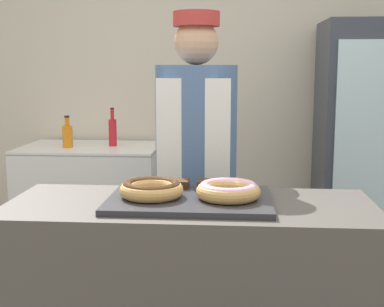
{
  "coord_description": "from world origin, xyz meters",
  "views": [
    {
      "loc": [
        0.17,
        -2.02,
        1.42
      ],
      "look_at": [
        0.0,
        0.1,
        1.07
      ],
      "focal_mm": 50.0,
      "sensor_mm": 36.0,
      "label": 1
    }
  ],
  "objects_px": {
    "donut_light_glaze": "(228,190)",
    "bottle_red": "(113,131)",
    "serving_tray": "(190,200)",
    "brownie_back_right": "(208,184)",
    "donut_chocolate_glaze": "(152,188)",
    "bottle_orange": "(67,135)",
    "brownie_back_left": "(178,184)",
    "baker_person": "(196,173)",
    "chest_freezer": "(92,203)",
    "beverage_fridge": "(360,148)"
  },
  "relations": [
    {
      "from": "serving_tray",
      "to": "baker_person",
      "type": "distance_m",
      "value": 0.66
    },
    {
      "from": "brownie_back_left",
      "to": "chest_freezer",
      "type": "xyz_separation_m",
      "value": [
        -0.81,
        1.57,
        -0.5
      ]
    },
    {
      "from": "donut_light_glaze",
      "to": "bottle_red",
      "type": "xyz_separation_m",
      "value": [
        -0.86,
        1.78,
        0.01
      ]
    },
    {
      "from": "brownie_back_left",
      "to": "beverage_fridge",
      "type": "bearing_deg",
      "value": 54.71
    },
    {
      "from": "donut_light_glaze",
      "to": "bottle_orange",
      "type": "height_order",
      "value": "bottle_orange"
    },
    {
      "from": "serving_tray",
      "to": "bottle_orange",
      "type": "distance_m",
      "value": 1.95
    },
    {
      "from": "brownie_back_left",
      "to": "brownie_back_right",
      "type": "relative_size",
      "value": 1.0
    },
    {
      "from": "chest_freezer",
      "to": "brownie_back_left",
      "type": "bearing_deg",
      "value": -62.88
    },
    {
      "from": "serving_tray",
      "to": "donut_chocolate_glaze",
      "type": "distance_m",
      "value": 0.16
    },
    {
      "from": "brownie_back_right",
      "to": "chest_freezer",
      "type": "bearing_deg",
      "value": 120.67
    },
    {
      "from": "brownie_back_right",
      "to": "bottle_orange",
      "type": "distance_m",
      "value": 1.84
    },
    {
      "from": "donut_chocolate_glaze",
      "to": "donut_light_glaze",
      "type": "bearing_deg",
      "value": 0.0
    },
    {
      "from": "bottle_orange",
      "to": "baker_person",
      "type": "bearing_deg",
      "value": -45.33
    },
    {
      "from": "donut_light_glaze",
      "to": "brownie_back_right",
      "type": "distance_m",
      "value": 0.2
    },
    {
      "from": "serving_tray",
      "to": "brownie_back_left",
      "type": "relative_size",
      "value": 7.17
    },
    {
      "from": "beverage_fridge",
      "to": "chest_freezer",
      "type": "distance_m",
      "value": 1.97
    },
    {
      "from": "chest_freezer",
      "to": "donut_light_glaze",
      "type": "bearing_deg",
      "value": -59.86
    },
    {
      "from": "serving_tray",
      "to": "beverage_fridge",
      "type": "relative_size",
      "value": 0.37
    },
    {
      "from": "serving_tray",
      "to": "chest_freezer",
      "type": "xyz_separation_m",
      "value": [
        -0.87,
        1.74,
        -0.48
      ]
    },
    {
      "from": "brownie_back_left",
      "to": "chest_freezer",
      "type": "relative_size",
      "value": 0.09
    },
    {
      "from": "beverage_fridge",
      "to": "bottle_orange",
      "type": "bearing_deg",
      "value": -177.96
    },
    {
      "from": "baker_person",
      "to": "bottle_red",
      "type": "bearing_deg",
      "value": 121.91
    },
    {
      "from": "beverage_fridge",
      "to": "bottle_red",
      "type": "height_order",
      "value": "beverage_fridge"
    },
    {
      "from": "bottle_red",
      "to": "brownie_back_right",
      "type": "bearing_deg",
      "value": -64.15
    },
    {
      "from": "brownie_back_right",
      "to": "brownie_back_left",
      "type": "bearing_deg",
      "value": 180.0
    },
    {
      "from": "serving_tray",
      "to": "brownie_back_right",
      "type": "bearing_deg",
      "value": 69.21
    },
    {
      "from": "brownie_back_left",
      "to": "chest_freezer",
      "type": "distance_m",
      "value": 1.84
    },
    {
      "from": "donut_chocolate_glaze",
      "to": "brownie_back_left",
      "type": "height_order",
      "value": "donut_chocolate_glaze"
    },
    {
      "from": "baker_person",
      "to": "donut_light_glaze",
      "type": "bearing_deg",
      "value": -75.63
    },
    {
      "from": "serving_tray",
      "to": "brownie_back_right",
      "type": "height_order",
      "value": "brownie_back_right"
    },
    {
      "from": "serving_tray",
      "to": "beverage_fridge",
      "type": "distance_m",
      "value": 2.03
    },
    {
      "from": "baker_person",
      "to": "serving_tray",
      "type": "bearing_deg",
      "value": -87.9
    },
    {
      "from": "beverage_fridge",
      "to": "chest_freezer",
      "type": "bearing_deg",
      "value": 179.8
    },
    {
      "from": "brownie_back_right",
      "to": "baker_person",
      "type": "distance_m",
      "value": 0.51
    },
    {
      "from": "chest_freezer",
      "to": "bottle_red",
      "type": "bearing_deg",
      "value": 7.4
    },
    {
      "from": "baker_person",
      "to": "beverage_fridge",
      "type": "xyz_separation_m",
      "value": [
        1.07,
        1.07,
        -0.02
      ]
    },
    {
      "from": "brownie_back_right",
      "to": "baker_person",
      "type": "bearing_deg",
      "value": 100.07
    },
    {
      "from": "donut_light_glaze",
      "to": "brownie_back_left",
      "type": "bearing_deg",
      "value": 139.59
    },
    {
      "from": "baker_person",
      "to": "bottle_red",
      "type": "xyz_separation_m",
      "value": [
        -0.69,
        1.1,
        0.08
      ]
    },
    {
      "from": "bottle_red",
      "to": "bottle_orange",
      "type": "bearing_deg",
      "value": -161.62
    },
    {
      "from": "beverage_fridge",
      "to": "brownie_back_left",
      "type": "bearing_deg",
      "value": -125.29
    },
    {
      "from": "beverage_fridge",
      "to": "donut_light_glaze",
      "type": "bearing_deg",
      "value": -117.16
    },
    {
      "from": "donut_light_glaze",
      "to": "baker_person",
      "type": "bearing_deg",
      "value": 104.37
    },
    {
      "from": "beverage_fridge",
      "to": "baker_person",
      "type": "bearing_deg",
      "value": -134.93
    },
    {
      "from": "serving_tray",
      "to": "brownie_back_left",
      "type": "xyz_separation_m",
      "value": [
        -0.06,
        0.17,
        0.03
      ]
    },
    {
      "from": "donut_chocolate_glaze",
      "to": "bottle_orange",
      "type": "height_order",
      "value": "bottle_orange"
    },
    {
      "from": "chest_freezer",
      "to": "brownie_back_right",
      "type": "bearing_deg",
      "value": -59.33
    },
    {
      "from": "baker_person",
      "to": "chest_freezer",
      "type": "xyz_separation_m",
      "value": [
        -0.85,
        1.08,
        -0.45
      ]
    },
    {
      "from": "beverage_fridge",
      "to": "bottle_orange",
      "type": "height_order",
      "value": "beverage_fridge"
    },
    {
      "from": "brownie_back_left",
      "to": "beverage_fridge",
      "type": "height_order",
      "value": "beverage_fridge"
    }
  ]
}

